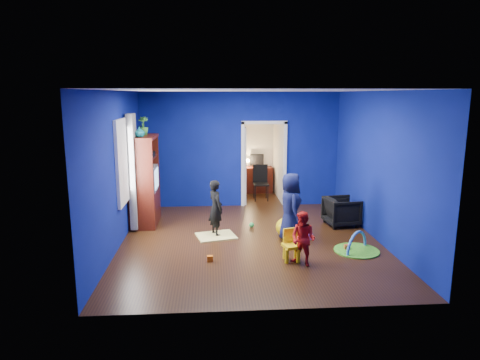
{
  "coord_description": "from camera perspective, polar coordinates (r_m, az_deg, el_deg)",
  "views": [
    {
      "loc": [
        -0.76,
        -7.97,
        2.83
      ],
      "look_at": [
        -0.17,
        0.4,
        1.15
      ],
      "focal_mm": 32.0,
      "sensor_mm": 36.0,
      "label": 1
    }
  ],
  "objects": [
    {
      "name": "child_navy",
      "position": [
        8.4,
        6.73,
        -3.62
      ],
      "size": [
        0.5,
        0.7,
        1.35
      ],
      "primitive_type": "imported",
      "rotation": [
        0.0,
        0.0,
        1.68
      ],
      "color": "#0E1634",
      "rests_on": "floor"
    },
    {
      "name": "kid_chair",
      "position": [
        7.51,
        6.91,
        -8.85
      ],
      "size": [
        0.34,
        0.34,
        0.5
      ],
      "primitive_type": "cube",
      "rotation": [
        0.0,
        0.0,
        0.27
      ],
      "color": "yellow",
      "rests_on": "floor"
    },
    {
      "name": "tv_armoire",
      "position": [
        9.6,
        -12.68,
        -0.05
      ],
      "size": [
        0.58,
        1.14,
        1.96
      ],
      "primitive_type": "cube",
      "color": "#380E09",
      "rests_on": "floor"
    },
    {
      "name": "potted_plant",
      "position": [
        9.66,
        -12.79,
        7.08
      ],
      "size": [
        0.22,
        0.22,
        0.4
      ],
      "primitive_type": "imported",
      "rotation": [
        0.0,
        0.0,
        -0.01
      ],
      "color": "#3A8630",
      "rests_on": "tv_armoire"
    },
    {
      "name": "yellow_blanket",
      "position": [
        8.74,
        -3.21,
        -7.46
      ],
      "size": [
        0.87,
        0.76,
        0.03
      ],
      "primitive_type": "cube",
      "rotation": [
        0.0,
        0.0,
        0.24
      ],
      "color": "#F2E07A",
      "rests_on": "floor"
    },
    {
      "name": "folding_chair",
      "position": [
        11.6,
        2.81,
        -0.46
      ],
      "size": [
        0.4,
        0.4,
        0.92
      ],
      "primitive_type": "cube",
      "color": "black",
      "rests_on": "floor"
    },
    {
      "name": "toy_3",
      "position": [
        9.41,
        6.8,
        -5.89
      ],
      "size": [
        0.11,
        0.11,
        0.11
      ],
      "primitive_type": "sphere",
      "color": "green",
      "rests_on": "floor"
    },
    {
      "name": "curtain",
      "position": [
        9.16,
        -14.07,
        1.06
      ],
      "size": [
        0.14,
        0.42,
        2.4
      ],
      "primitive_type": "cube",
      "color": "slate",
      "rests_on": "floor"
    },
    {
      "name": "study_desk",
      "position": [
        12.55,
        2.29,
        0.06
      ],
      "size": [
        0.88,
        0.44,
        0.75
      ],
      "primitive_type": "cube",
      "color": "#3D140A",
      "rests_on": "floor"
    },
    {
      "name": "ceiling",
      "position": [
        8.01,
        1.47,
        11.84
      ],
      "size": [
        5.0,
        5.5,
        0.01
      ],
      "primitive_type": "cube",
      "color": "white",
      "rests_on": "wall_back"
    },
    {
      "name": "toy_5",
      "position": [
        9.32,
        1.56,
        -5.98
      ],
      "size": [
        0.11,
        0.11,
        0.11
      ],
      "primitive_type": "sphere",
      "color": "green",
      "rests_on": "floor"
    },
    {
      "name": "book_shelf",
      "position": [
        12.45,
        2.29,
        7.6
      ],
      "size": [
        0.88,
        0.24,
        0.04
      ],
      "primitive_type": "cube",
      "color": "white",
      "rests_on": "study_desk"
    },
    {
      "name": "wall_left",
      "position": [
        8.28,
        -16.08,
        1.3
      ],
      "size": [
        0.02,
        5.5,
        2.9
      ],
      "primitive_type": "cube",
      "color": "navy",
      "rests_on": "floor"
    },
    {
      "name": "desk_lamp",
      "position": [
        12.49,
        1.0,
        2.59
      ],
      "size": [
        0.14,
        0.14,
        0.14
      ],
      "primitive_type": "sphere",
      "color": "#FFD88C",
      "rests_on": "study_desk"
    },
    {
      "name": "toy_1",
      "position": [
        9.9,
        13.69,
        -5.26
      ],
      "size": [
        0.11,
        0.11,
        0.11
      ],
      "primitive_type": "sphere",
      "color": "#2A8FEE",
      "rests_on": "floor"
    },
    {
      "name": "wall_back",
      "position": [
        10.84,
        0.05,
        4.03
      ],
      "size": [
        5.0,
        0.02,
        2.9
      ],
      "primitive_type": "cube",
      "color": "navy",
      "rests_on": "floor"
    },
    {
      "name": "window_left",
      "position": [
        8.6,
        -15.54,
        2.36
      ],
      "size": [
        0.03,
        0.95,
        1.55
      ],
      "primitive_type": "cube",
      "color": "white",
      "rests_on": "wall_left"
    },
    {
      "name": "wall_front",
      "position": [
        5.46,
        4.15,
        -3.34
      ],
      "size": [
        5.0,
        0.02,
        2.9
      ],
      "primitive_type": "cube",
      "color": "navy",
      "rests_on": "floor"
    },
    {
      "name": "child_black",
      "position": [
        8.67,
        -3.26,
        -3.74
      ],
      "size": [
        0.43,
        0.5,
        1.15
      ],
      "primitive_type": "imported",
      "rotation": [
        0.0,
        0.0,
        2.02
      ],
      "color": "black",
      "rests_on": "floor"
    },
    {
      "name": "toy_arch",
      "position": [
        8.25,
        15.27,
        -9.0
      ],
      "size": [
        0.56,
        0.55,
        0.74
      ],
      "primitive_type": "torus",
      "rotation": [
        1.57,
        0.0,
        0.77
      ],
      "color": "#3F8CD8",
      "rests_on": "floor"
    },
    {
      "name": "toy_0",
      "position": [
        8.25,
        14.07,
        -8.7
      ],
      "size": [
        0.1,
        0.08,
        0.1
      ],
      "primitive_type": "cube",
      "color": "#CF5422",
      "rests_on": "floor"
    },
    {
      "name": "desk_monitor",
      "position": [
        12.57,
        2.25,
        2.73
      ],
      "size": [
        0.4,
        0.05,
        0.32
      ],
      "primitive_type": "cube",
      "color": "black",
      "rests_on": "study_desk"
    },
    {
      "name": "doorway",
      "position": [
        10.96,
        3.18,
        1.97
      ],
      "size": [
        1.16,
        0.1,
        2.1
      ],
      "primitive_type": "cube",
      "color": "white",
      "rests_on": "floor"
    },
    {
      "name": "wall_right",
      "position": [
        8.73,
        18.0,
        1.68
      ],
      "size": [
        0.02,
        5.5,
        2.9
      ],
      "primitive_type": "cube",
      "color": "navy",
      "rests_on": "floor"
    },
    {
      "name": "alcove",
      "position": [
        11.79,
        2.66,
        3.63
      ],
      "size": [
        1.0,
        1.75,
        2.5
      ],
      "primitive_type": null,
      "color": "silver",
      "rests_on": "floor"
    },
    {
      "name": "crt_tv",
      "position": [
        9.58,
        -12.45,
        0.18
      ],
      "size": [
        0.46,
        0.7,
        0.54
      ],
      "primitive_type": "cube",
      "color": "silver",
      "rests_on": "tv_armoire"
    },
    {
      "name": "play_mat",
      "position": [
        8.25,
        15.27,
        -9.06
      ],
      "size": [
        0.82,
        0.82,
        0.02
      ],
      "primitive_type": "cylinder",
      "color": "#50AC26",
      "rests_on": "floor"
    },
    {
      "name": "toy_2",
      "position": [
        7.51,
        -4.01,
        -10.41
      ],
      "size": [
        0.1,
        0.08,
        0.1
      ],
      "primitive_type": "cube",
      "color": "orange",
      "rests_on": "floor"
    },
    {
      "name": "vase",
      "position": [
        9.15,
        -13.25,
        6.27
      ],
      "size": [
        0.21,
        0.21,
        0.22
      ],
      "primitive_type": "imported",
      "rotation": [
        0.0,
        0.0,
        -0.0
      ],
      "color": "#0C4C62",
      "rests_on": "tv_armoire"
    },
    {
      "name": "hopper_ball",
      "position": [
        8.76,
        6.03,
        -6.27
      ],
      "size": [
        0.38,
        0.38,
        0.38
      ],
      "primitive_type": "sphere",
      "color": "yellow",
      "rests_on": "floor"
    },
    {
      "name": "floor",
      "position": [
        8.5,
        1.37,
        -8.12
      ],
      "size": [
        5.0,
        5.5,
        0.01
      ],
      "primitive_type": "cube",
      "color": "black",
      "rests_on": "ground"
    },
    {
      "name": "toy_4",
      "position": [
        8.69,
        9.32,
        -7.48
      ],
      "size": [
        0.1,
        0.08,
        0.1
      ],
      "primitive_type": "cube",
      "color": "#BB4695",
      "rests_on": "floor"
    },
    {
      "name": "toddler_red",
      "position": [
        7.28,
        8.41,
        -7.77
      ],
      "size": [
        0.57,
        0.56,
        0.92
      ],
      "primitive_type": "imported",
      "rotation": [
        0.0,
        0.0,
        -0.71
      ],
      "color": "#B61613",
      "rests_on": "floor"
    },
    {
      "name": "armchair",
      "position": [
        9.66,
        13.4,
        -4.08
      ],
      "size": [
        0.77,
        0.76,
        0.63
      ],
      "primitive_type": "imported",
      "rotation": [
        0.0,
        0.0,
        1.71
      ],
      "color": "black",
      "rests_on": "floor"
    }
  ]
}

